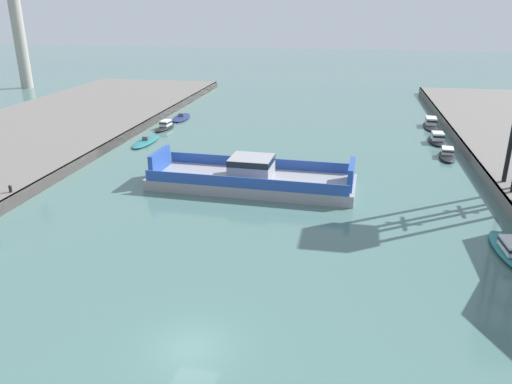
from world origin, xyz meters
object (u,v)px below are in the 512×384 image
at_px(chain_ferry, 251,178).
at_px(moored_boat_near_right, 165,126).
at_px(smokestack_distant_a, 15,8).
at_px(moored_boat_far_left, 437,138).
at_px(moored_boat_far_right, 510,249).
at_px(moored_boat_mid_left, 181,117).
at_px(moored_boat_upstream_b, 431,123).
at_px(moored_boat_mid_right, 447,154).
at_px(moored_boat_upstream_a, 146,141).

relative_size(chain_ferry, moored_boat_near_right, 3.86).
height_order(chain_ferry, smokestack_distant_a, smokestack_distant_a).
bearing_deg(moored_boat_far_left, moored_boat_far_right, -89.22).
distance_m(moored_boat_mid_left, moored_boat_far_right, 57.52).
xyz_separation_m(moored_boat_far_left, moored_boat_upstream_b, (0.49, 9.60, -0.01)).
bearing_deg(moored_boat_mid_left, moored_boat_upstream_b, 2.28).
height_order(chain_ferry, moored_boat_upstream_b, chain_ferry).
relative_size(moored_boat_mid_right, moored_boat_upstream_a, 0.78).
relative_size(moored_boat_upstream_b, smokestack_distant_a, 0.24).
height_order(moored_boat_far_right, smokestack_distant_a, smokestack_distant_a).
height_order(moored_boat_near_right, moored_boat_mid_right, moored_boat_near_right).
bearing_deg(moored_boat_upstream_b, moored_boat_mid_right, -91.11).
xyz_separation_m(moored_boat_far_left, moored_boat_far_right, (0.45, -33.35, -0.05)).
xyz_separation_m(moored_boat_mid_right, moored_boat_far_left, (-0.16, 7.34, 0.11)).
bearing_deg(moored_boat_near_right, moored_boat_upstream_b, 12.78).
distance_m(moored_boat_far_left, smokestack_distant_a, 92.26).
bearing_deg(moored_boat_upstream_b, moored_boat_far_left, -92.91).
relative_size(moored_boat_mid_left, moored_boat_upstream_a, 0.98).
xyz_separation_m(chain_ferry, moored_boat_mid_right, (21.80, 15.00, -0.58)).
bearing_deg(smokestack_distant_a, chain_ferry, -41.20).
height_order(moored_boat_mid_right, moored_boat_upstream_a, moored_boat_mid_right).
xyz_separation_m(moored_boat_near_right, moored_boat_far_right, (40.02, -33.86, 0.02)).
bearing_deg(moored_boat_near_right, moored_boat_far_left, -0.73).
xyz_separation_m(chain_ferry, moored_boat_near_right, (-17.93, 22.85, -0.55)).
bearing_deg(moored_boat_mid_right, moored_boat_upstream_b, 88.89).
distance_m(moored_boat_mid_right, moored_boat_far_left, 7.34).
xyz_separation_m(chain_ferry, moored_boat_far_left, (21.64, 22.34, -0.47)).
xyz_separation_m(moored_boat_far_right, moored_boat_upstream_a, (-39.79, 25.62, -0.29)).
bearing_deg(chain_ferry, moored_boat_far_left, 45.92).
bearing_deg(moored_boat_mid_left, smokestack_distant_a, 151.19).
height_order(moored_boat_near_right, smokestack_distant_a, smokestack_distant_a).
height_order(chain_ferry, moored_boat_far_right, chain_ferry).
relative_size(moored_boat_near_right, moored_boat_upstream_a, 0.75).
height_order(moored_boat_far_left, smokestack_distant_a, smokestack_distant_a).
xyz_separation_m(moored_boat_upstream_a, moored_boat_upstream_b, (39.83, 17.33, 0.33)).
height_order(moored_boat_mid_left, moored_boat_upstream_a, same).
height_order(moored_boat_near_right, moored_boat_far_right, moored_boat_far_right).
bearing_deg(moored_boat_far_right, moored_boat_far_left, 90.78).
xyz_separation_m(moored_boat_far_left, moored_boat_upstream_a, (-39.34, -7.73, -0.34)).
bearing_deg(chain_ferry, moored_boat_near_right, 128.12).
height_order(moored_boat_mid_left, moored_boat_far_left, moored_boat_far_left).
distance_m(moored_boat_upstream_a, moored_boat_upstream_b, 43.43).
bearing_deg(moored_boat_near_right, moored_boat_mid_left, 89.68).
bearing_deg(smokestack_distant_a, moored_boat_mid_right, -25.34).
relative_size(moored_boat_mid_left, smokestack_distant_a, 0.22).
relative_size(chain_ferry, smokestack_distant_a, 0.67).
height_order(moored_boat_far_right, moored_boat_upstream_b, moored_boat_upstream_b).
height_order(moored_boat_upstream_a, moored_boat_upstream_b, moored_boat_upstream_b).
bearing_deg(moored_boat_mid_right, smokestack_distant_a, 154.66).
distance_m(moored_boat_upstream_b, smokestack_distant_a, 89.76).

